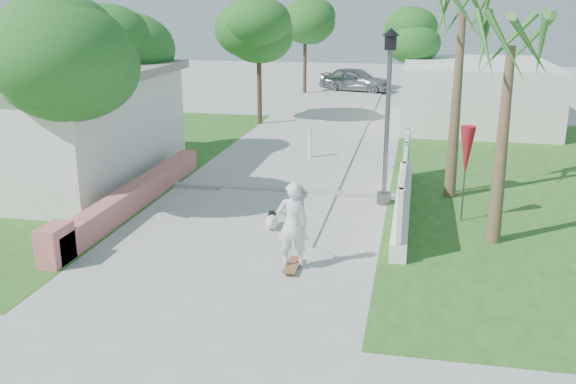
% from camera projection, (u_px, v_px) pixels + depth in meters
% --- Properties ---
extents(ground, '(90.00, 90.00, 0.00)m').
position_uv_depth(ground, '(211.00, 281.00, 12.05)').
color(ground, '#B7B7B2').
rests_on(ground, ground).
extents(path_strip, '(3.20, 36.00, 0.06)m').
position_uv_depth(path_strip, '(340.00, 110.00, 30.83)').
color(path_strip, '#B7B7B2').
rests_on(path_strip, ground).
extents(curb, '(6.50, 0.25, 0.10)m').
position_uv_depth(curb, '(279.00, 190.00, 17.67)').
color(curb, '#999993').
rests_on(curb, ground).
extents(grass_left, '(8.00, 20.00, 0.01)m').
position_uv_depth(grass_left, '(82.00, 163.00, 20.89)').
color(grass_left, '#2C591C').
rests_on(grass_left, ground).
extents(grass_right, '(8.00, 20.00, 0.01)m').
position_uv_depth(grass_right, '(534.00, 186.00, 18.24)').
color(grass_right, '#2C591C').
rests_on(grass_right, ground).
extents(pink_wall, '(0.45, 8.20, 0.80)m').
position_uv_depth(pink_wall, '(128.00, 200.00, 15.93)').
color(pink_wall, '#BC6A60').
rests_on(pink_wall, ground).
extents(house_left, '(8.40, 7.40, 3.23)m').
position_uv_depth(house_left, '(11.00, 123.00, 18.74)').
color(house_left, silver).
rests_on(house_left, ground).
extents(lattice_fence, '(0.35, 7.00, 1.50)m').
position_uv_depth(lattice_fence, '(404.00, 190.00, 15.95)').
color(lattice_fence, white).
rests_on(lattice_fence, ground).
extents(building_right, '(6.00, 8.00, 2.60)m').
position_uv_depth(building_right, '(475.00, 93.00, 27.45)').
color(building_right, silver).
rests_on(building_right, ground).
extents(street_lamp, '(0.44, 0.44, 4.44)m').
position_uv_depth(street_lamp, '(388.00, 111.00, 15.98)').
color(street_lamp, '#59595E').
rests_on(street_lamp, ground).
extents(bollard, '(0.14, 0.14, 1.09)m').
position_uv_depth(bollard, '(310.00, 142.00, 21.24)').
color(bollard, white).
rests_on(bollard, ground).
extents(patio_umbrella, '(0.36, 0.36, 2.30)m').
position_uv_depth(patio_umbrella, '(466.00, 152.00, 14.89)').
color(patio_umbrella, '#59595E').
rests_on(patio_umbrella, ground).
extents(tree_left_near, '(3.60, 3.60, 5.28)m').
position_uv_depth(tree_left_near, '(58.00, 58.00, 14.61)').
color(tree_left_near, '#4C3826').
rests_on(tree_left_near, ground).
extents(tree_left_mid, '(3.20, 3.20, 4.85)m').
position_uv_depth(tree_left_mid, '(124.00, 53.00, 20.06)').
color(tree_left_mid, '#4C3826').
rests_on(tree_left_mid, ground).
extents(tree_path_left, '(3.40, 3.40, 5.23)m').
position_uv_depth(tree_path_left, '(259.00, 32.00, 26.54)').
color(tree_path_left, '#4C3826').
rests_on(tree_path_left, ground).
extents(tree_path_right, '(3.00, 3.00, 4.79)m').
position_uv_depth(tree_path_right, '(412.00, 37.00, 29.22)').
color(tree_path_right, '#4C3826').
rests_on(tree_path_right, ground).
extents(tree_path_far, '(3.20, 3.20, 5.17)m').
position_uv_depth(tree_path_far, '(305.00, 24.00, 35.90)').
color(tree_path_far, '#4C3826').
rests_on(tree_path_far, ground).
extents(palm_far, '(1.80, 1.80, 5.30)m').
position_uv_depth(palm_far, '(462.00, 25.00, 16.01)').
color(palm_far, brown).
rests_on(palm_far, ground).
extents(palm_near, '(1.80, 1.80, 4.70)m').
position_uv_depth(palm_near, '(510.00, 58.00, 12.90)').
color(palm_near, brown).
rests_on(palm_near, ground).
extents(skateboarder, '(1.22, 2.70, 1.77)m').
position_uv_depth(skateboarder, '(281.00, 216.00, 13.25)').
color(skateboarder, brown).
rests_on(skateboarder, ground).
extents(dog, '(0.37, 0.65, 0.45)m').
position_uv_depth(dog, '(272.00, 221.00, 14.63)').
color(dog, white).
rests_on(dog, ground).
extents(parked_car, '(4.41, 2.67, 1.41)m').
position_uv_depth(parked_car, '(355.00, 79.00, 37.29)').
color(parked_car, '#989C9F').
rests_on(parked_car, ground).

